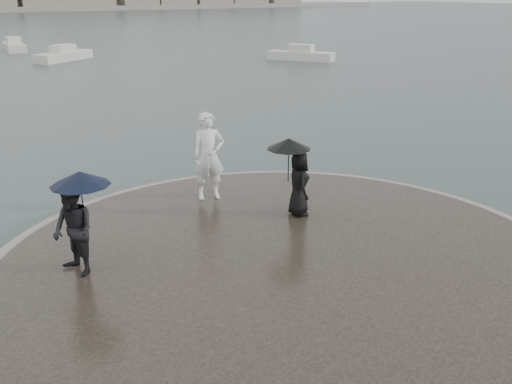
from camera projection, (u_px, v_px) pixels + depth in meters
ground at (406, 366)px, 9.07m from camera, size 400.00×400.00×0.00m
kerb_ring at (287, 268)px, 11.87m from camera, size 12.50×12.50×0.32m
quay_tip at (287, 268)px, 11.86m from camera, size 11.90×11.90×0.36m
statue at (209, 156)px, 14.93m from camera, size 0.94×0.73×2.31m
visitor_left at (75, 217)px, 10.92m from camera, size 1.30×1.21×2.04m
visitor_right at (296, 171)px, 13.80m from camera, size 1.14×1.08×1.95m
boats at (72, 61)px, 43.83m from camera, size 36.59×32.75×1.50m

